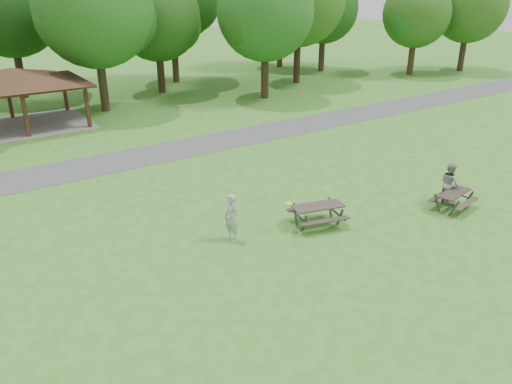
% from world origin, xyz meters
% --- Properties ---
extents(ground, '(160.00, 160.00, 0.00)m').
position_xyz_m(ground, '(0.00, 0.00, 0.00)').
color(ground, '#367421').
rests_on(ground, ground).
extents(asphalt_path, '(120.00, 3.20, 0.02)m').
position_xyz_m(asphalt_path, '(0.00, 14.00, 0.01)').
color(asphalt_path, '#464548').
rests_on(asphalt_path, ground).
extents(pavilion, '(8.60, 7.01, 3.76)m').
position_xyz_m(pavilion, '(-4.00, 24.00, 3.06)').
color(pavilion, '#341E13').
rests_on(pavilion, ground).
extents(tree_row_e, '(8.40, 8.00, 11.02)m').
position_xyz_m(tree_row_e, '(2.10, 25.03, 6.78)').
color(tree_row_e, black).
rests_on(tree_row_e, ground).
extents(tree_row_f, '(7.35, 7.00, 9.55)m').
position_xyz_m(tree_row_f, '(8.09, 28.53, 5.84)').
color(tree_row_f, black).
rests_on(tree_row_f, ground).
extents(tree_row_g, '(7.77, 7.40, 10.25)m').
position_xyz_m(tree_row_g, '(14.09, 22.03, 6.33)').
color(tree_row_g, black).
rests_on(tree_row_g, ground).
extents(tree_row_h, '(8.61, 8.20, 11.37)m').
position_xyz_m(tree_row_h, '(20.10, 25.53, 7.03)').
color(tree_row_h, black).
rests_on(tree_row_h, ground).
extents(tree_row_i, '(7.14, 6.80, 9.52)m').
position_xyz_m(tree_row_i, '(26.08, 29.03, 5.91)').
color(tree_row_i, '#2F2015').
rests_on(tree_row_i, ground).
extents(tree_row_j, '(6.72, 6.40, 8.96)m').
position_xyz_m(tree_row_j, '(32.08, 22.53, 5.56)').
color(tree_row_j, black).
rests_on(tree_row_j, ground).
extents(tree_deep_b, '(8.40, 8.00, 11.13)m').
position_xyz_m(tree_deep_b, '(-1.90, 33.03, 6.89)').
color(tree_deep_b, black).
rests_on(tree_deep_b, ground).
extents(tree_flank_right, '(7.56, 7.20, 9.97)m').
position_xyz_m(tree_flank_right, '(38.09, 21.03, 6.15)').
color(tree_flank_right, black).
rests_on(tree_flank_right, ground).
extents(picnic_table_middle, '(2.32, 2.03, 0.86)m').
position_xyz_m(picnic_table_middle, '(2.86, 2.46, 0.63)').
color(picnic_table_middle, '#312A23').
rests_on(picnic_table_middle, ground).
extents(picnic_table_far, '(2.01, 1.74, 0.77)m').
position_xyz_m(picnic_table_far, '(8.53, 0.44, 0.57)').
color(picnic_table_far, '#2A221E').
rests_on(picnic_table_far, ground).
extents(frisbee_in_flight, '(0.31, 0.31, 0.02)m').
position_xyz_m(frisbee_in_flight, '(1.65, 2.72, 1.14)').
color(frisbee_in_flight, yellow).
rests_on(frisbee_in_flight, ground).
extents(frisbee_thrower, '(0.53, 0.73, 1.83)m').
position_xyz_m(frisbee_thrower, '(-0.57, 3.27, 0.91)').
color(frisbee_thrower, '#9B9B9D').
rests_on(frisbee_thrower, ground).
extents(frisbee_catcher, '(0.96, 1.07, 1.80)m').
position_xyz_m(frisbee_catcher, '(8.85, 0.94, 0.90)').
color(frisbee_catcher, gray).
rests_on(frisbee_catcher, ground).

